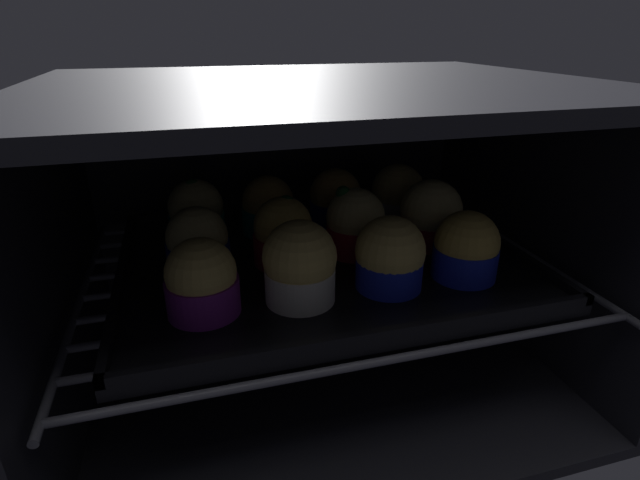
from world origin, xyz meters
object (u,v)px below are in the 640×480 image
Objects in this scene: muffin_row0_col3 at (466,249)px; muffin_row2_col2 at (335,200)px; muffin_row0_col0 at (202,281)px; muffin_row1_col1 at (283,233)px; muffin_row2_col3 at (397,195)px; muffin_row2_col0 at (196,213)px; baking_tray at (320,260)px; muffin_row0_col1 at (300,264)px; muffin_row1_col0 at (198,244)px; muffin_row1_col2 at (355,224)px; muffin_row0_col2 at (390,257)px; muffin_row1_col3 at (431,216)px; muffin_row2_col1 at (268,208)px.

muffin_row2_col2 is (-8.99, 18.71, 0.26)cm from muffin_row0_col3.
muffin_row0_col0 is 0.95× the size of muffin_row1_col1.
muffin_row2_col3 reaches higher than muffin_row0_col3.
muffin_row2_col0 is 27.89cm from muffin_row2_col3.
baking_tray is 5.43× the size of muffin_row0_col1.
muffin_row2_col3 reaches higher than muffin_row1_col0.
muffin_row0_col3 is 20.76cm from muffin_row2_col2.
baking_tray is 5.80× the size of muffin_row2_col3.
muffin_row2_col3 is (9.65, 9.16, -0.16)cm from muffin_row1_col2.
muffin_row2_col0 is at bearing -179.63° from muffin_row2_col3.
muffin_row0_col2 is 0.94× the size of muffin_row1_col2.
muffin_row1_col3 reaches higher than muffin_row1_col0.
baking_tray is at bearing -64.64° from muffin_row2_col1.
baking_tray is 17.06cm from muffin_row2_col0.
muffin_row0_col2 is at bearing -61.50° from baking_tray.
muffin_row1_col1 is 1.01× the size of muffin_row2_col3.
muffin_row1_col1 is at bearing -176.77° from baking_tray.
muffin_row0_col1 is 1.01× the size of muffin_row1_col2.
muffin_row1_col0 is (-19.06, 9.13, -0.15)cm from muffin_row0_col2.
muffin_row0_col1 is at bearing -90.68° from muffin_row2_col1.
muffin_row0_col1 reaches higher than muffin_row1_col3.
muffin_row1_col1 is (9.64, -0.24, 0.27)cm from muffin_row1_col0.
muffin_row2_col0 is 18.66cm from muffin_row2_col2.
muffin_row1_col1 reaches higher than muffin_row0_col0.
muffin_row2_col2 is (-9.45, 9.64, -0.23)cm from muffin_row1_col3.
muffin_row0_col3 is 0.95× the size of muffin_row2_col3.
muffin_row0_col1 reaches higher than muffin_row2_col3.
muffin_row0_col1 is at bearing -116.86° from baking_tray.
muffin_row2_col2 reaches higher than muffin_row0_col2.
muffin_row1_col2 is at bearing 2.68° from muffin_row1_col1.
baking_tray is 14.62cm from muffin_row1_col0.
baking_tray is 6.11cm from muffin_row1_col2.
muffin_row2_col3 is at bearing 43.52° from muffin_row1_col2.
muffin_row2_col1 is at bearing 115.36° from baking_tray.
muffin_row1_col1 reaches higher than muffin_row2_col1.
muffin_row2_col1 is at bearing 1.89° from muffin_row2_col0.
muffin_row0_col1 is (9.50, -0.29, 0.61)cm from muffin_row0_col0.
muffin_row2_col1 is at bearing 89.32° from muffin_row0_col1.
muffin_row0_col1 reaches higher than baking_tray.
muffin_row1_col0 is (-9.40, 9.28, -0.64)cm from muffin_row0_col1.
muffin_row0_col0 is 20.86cm from muffin_row2_col1.
muffin_row0_col0 is 33.72cm from muffin_row2_col3.
muffin_row2_col2 is (-0.08, 18.61, 0.08)cm from muffin_row0_col2.
muffin_row0_col1 is at bearing -179.10° from muffin_row0_col2.
baking_tray is at bearing -117.23° from muffin_row2_col2.
muffin_row0_col0 is 19.16cm from muffin_row0_col2.
muffin_row2_col2 is at bearing 62.95° from muffin_row0_col1.
muffin_row0_col3 is at bearing -45.52° from muffin_row2_col1.
muffin_row2_col2 is (0.42, 9.31, -0.10)cm from muffin_row1_col2.
muffin_row0_col3 is at bearing -0.61° from muffin_row0_col2.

